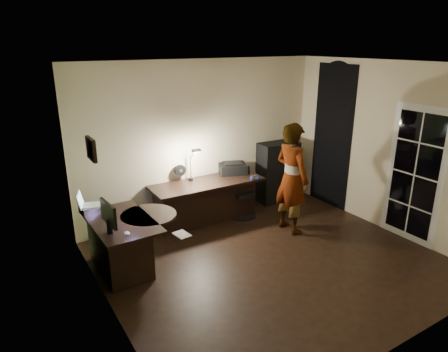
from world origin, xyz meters
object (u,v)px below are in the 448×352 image
monitor (108,223)px  office_chair (243,193)px  desk_right (208,202)px  cabinet (278,172)px  desk_left (123,245)px  person (292,178)px

monitor → office_chair: 2.75m
desk_right → cabinet: 1.66m
cabinet → monitor: size_ratio=2.58×
desk_left → person: size_ratio=0.69×
office_chair → person: 1.03m
desk_left → desk_right: bearing=21.5°
desk_right → office_chair: 0.65m
monitor → office_chair: bearing=13.3°
office_chair → person: (0.35, -0.85, 0.46)m
person → office_chair: bearing=19.3°
cabinet → desk_right: bearing=-171.7°
desk_left → cabinet: 3.46m
monitor → cabinet: bearing=12.8°
cabinet → monitor: (-3.59, -1.12, 0.27)m
desk_right → person: person is taller
desk_left → desk_right: desk_right is taller
cabinet → office_chair: bearing=-161.2°
desk_left → monitor: bearing=-134.7°
desk_right → monitor: monitor is taller
desk_right → cabinet: bearing=6.4°
desk_left → office_chair: bearing=12.7°
desk_left → monitor: monitor is taller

